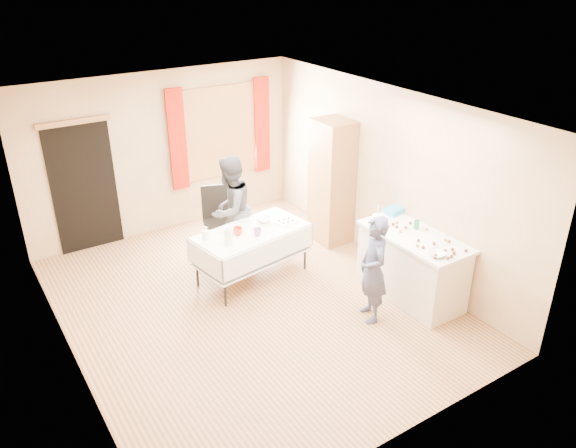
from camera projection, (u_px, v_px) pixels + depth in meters
floor at (251, 303)px, 7.45m from camera, size 4.50×5.50×0.02m
ceiling at (244, 108)px, 6.31m from camera, size 4.50×5.50×0.02m
wall_back at (163, 153)px, 8.96m from camera, size 4.50×0.02×2.60m
wall_front at (406, 327)px, 4.79m from camera, size 4.50×0.02×2.60m
wall_left at (56, 264)px, 5.77m from camera, size 0.02×5.50×2.60m
wall_right at (386, 178)px, 7.98m from camera, size 0.02×5.50×2.60m
window_frame at (220, 132)px, 9.33m from camera, size 1.32×0.06×1.52m
window_pane at (220, 132)px, 9.32m from camera, size 1.20×0.02×1.40m
curtain_left at (177, 140)px, 8.91m from camera, size 0.28×0.06×1.65m
curtain_right at (262, 125)px, 9.68m from camera, size 0.28×0.06×1.65m
doorway at (84, 188)px, 8.43m from camera, size 0.95×0.04×2.00m
door_lintel at (73, 122)px, 7.97m from camera, size 1.05×0.06×0.08m
cabinet at (332, 182)px, 8.68m from camera, size 0.50×0.60×1.96m
counter at (412, 266)px, 7.42m from camera, size 0.71×1.50×0.91m
party_table at (252, 250)px, 7.83m from camera, size 1.69×1.04×0.75m
chair at (218, 231)px, 8.68m from camera, size 0.53×0.53×1.01m
girl at (373, 269)px, 6.85m from camera, size 0.73×0.66×1.40m
woman at (230, 210)px, 8.17m from camera, size 1.30×1.27×1.62m
soda_can at (417, 225)px, 7.36m from camera, size 0.08×0.08×0.12m
mixing_bowl at (437, 254)px, 6.71m from camera, size 0.22×0.22×0.05m
foam_block at (379, 217)px, 7.61m from camera, size 0.17×0.14×0.08m
blue_basket at (394, 210)px, 7.81m from camera, size 0.33×0.25×0.08m
pitcher at (228, 236)px, 7.30m from camera, size 0.11×0.11×0.22m
cup_red at (238, 231)px, 7.57m from camera, size 0.24×0.24×0.10m
cup_rainbow at (257, 232)px, 7.53m from camera, size 0.15×0.15×0.11m
small_bowl at (264, 220)px, 7.93m from camera, size 0.20×0.20×0.06m
pastry_tray at (286, 222)px, 7.91m from camera, size 0.31×0.24×0.02m
bottle at (206, 233)px, 7.44m from camera, size 0.14×0.15×0.18m
cake_balls at (423, 239)px, 7.07m from camera, size 0.51×1.12×0.04m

